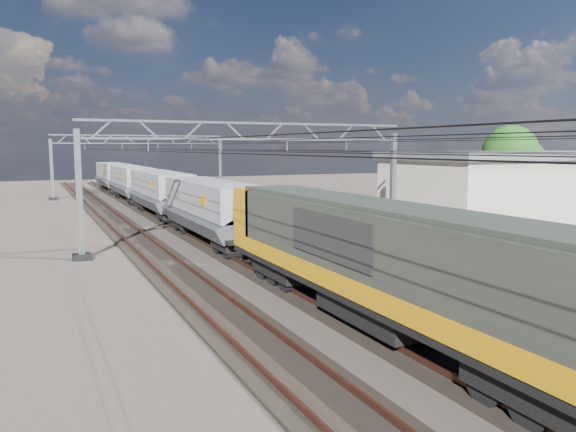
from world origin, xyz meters
name	(u,v)px	position (x,y,z in m)	size (l,w,h in m)	color
ground	(284,258)	(0.00, 0.00, 0.00)	(160.00, 160.00, 0.00)	black
track_outer_west	(168,267)	(-6.00, 0.00, 0.07)	(2.60, 140.00, 0.30)	black
track_loco	(248,260)	(-2.00, 0.00, 0.07)	(2.60, 140.00, 0.30)	black
track_inner_east	(318,254)	(2.00, 0.00, 0.07)	(2.60, 140.00, 0.30)	black
track_outer_east	(382,248)	(6.00, 0.00, 0.07)	(2.60, 140.00, 0.30)	black
catenary_gantry_mid	(255,179)	(0.00, 4.00, 3.91)	(19.90, 0.90, 7.11)	#929AA0
catenary_gantry_far	(141,163)	(0.00, 40.00, 3.91)	(19.90, 0.90, 7.11)	#929AA0
overhead_wires	(232,146)	(0.00, 8.00, 5.75)	(12.03, 140.00, 0.53)	black
locomotive	(383,258)	(-2.00, -11.75, 2.33)	(2.76, 21.10, 3.62)	black
hopper_wagon_lead	(212,206)	(-2.00, 5.94, 2.23)	(3.38, 13.00, 3.25)	black
hopper_wagon_mid	(161,190)	(-2.00, 20.14, 2.23)	(3.38, 13.00, 3.25)	black
hopper_wagon_third	(132,181)	(-2.00, 34.34, 2.23)	(3.38, 13.00, 3.25)	black
hopper_wagon_fourth	(113,175)	(-2.00, 48.54, 2.23)	(3.38, 13.00, 3.25)	black
industrial_shed	(512,186)	(22.00, 6.00, 2.73)	(18.60, 10.60, 5.40)	beige
tree_far	(514,155)	(30.32, 13.79, 4.99)	(5.67, 5.27, 7.83)	#342317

